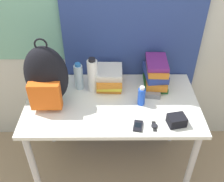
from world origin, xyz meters
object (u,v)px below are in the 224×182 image
book_stack_left (109,78)px  sunscreen_bottle (141,96)px  camera_pouch (177,120)px  book_stack_center (156,73)px  backpack (46,77)px  wristwatch (154,126)px  sports_bottle (93,76)px  sunglasses_case (151,95)px  water_bottle (79,77)px  cell_phone (138,126)px

book_stack_left → sunscreen_bottle: bearing=-45.4°
camera_pouch → book_stack_center: bearing=100.8°
backpack → wristwatch: bearing=-19.7°
sports_bottle → sunglasses_case: 0.47m
book_stack_center → book_stack_left: bearing=179.3°
camera_pouch → sunscreen_bottle: bearing=135.7°
book_stack_left → sports_bottle: bearing=-151.8°
backpack → water_bottle: 0.29m
sports_bottle → cell_phone: size_ratio=2.68×
camera_pouch → wristwatch: 0.16m
water_bottle → wristwatch: size_ratio=2.43×
sports_bottle → wristwatch: bearing=-43.3°
sunscreen_bottle → camera_pouch: size_ratio=1.18×
cell_phone → camera_pouch: camera_pouch is taller
sunscreen_bottle → wristwatch: bearing=-73.7°
cell_phone → wristwatch: (0.11, 0.00, -0.00)m
sunglasses_case → camera_pouch: size_ratio=1.17×
cell_phone → sunglasses_case: bearing=69.0°
backpack → sports_bottle: 0.36m
wristwatch → book_stack_left: bearing=122.6°
cell_phone → camera_pouch: size_ratio=0.82×
backpack → book_stack_left: size_ratio=1.84×
book_stack_left → water_bottle: water_bottle is taller
sports_bottle → sunscreen_bottle: sports_bottle is taller
backpack → sports_bottle: backpack is taller
backpack → camera_pouch: bearing=-15.2°
cell_phone → sunscreen_bottle: bearing=80.1°
backpack → camera_pouch: (0.90, -0.24, -0.19)m
book_stack_center → sunglasses_case: size_ratio=1.83×
book_stack_left → sunglasses_case: book_stack_left is taller
sunglasses_case → camera_pouch: 0.33m
sunglasses_case → wristwatch: 0.32m
book_stack_center → sunscreen_bottle: bearing=-119.9°
book_stack_center → sunscreen_bottle: size_ratio=1.82×
book_stack_center → sunglasses_case: bearing=-109.4°
book_stack_center → cell_phone: book_stack_center is taller
book_stack_left → camera_pouch: size_ratio=2.13×
book_stack_center → sunscreen_bottle: book_stack_center is taller
book_stack_center → sunglasses_case: (-0.05, -0.15, -0.10)m
sunscreen_bottle → backpack: bearing=177.5°
book_stack_center → cell_phone: bearing=-110.5°
book_stack_center → camera_pouch: (0.09, -0.45, -0.08)m
backpack → sunscreen_bottle: size_ratio=3.30×
sunglasses_case → wristwatch: size_ratio=1.65×
sports_bottle → sunglasses_case: (0.45, -0.09, -0.12)m
sunglasses_case → sports_bottle: bearing=168.9°
backpack → sunscreen_bottle: bearing=-2.5°
sunglasses_case → camera_pouch: bearing=-65.1°
sunscreen_bottle → camera_pouch: bearing=-44.3°
sunscreen_bottle → cell_phone: sunscreen_bottle is taller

